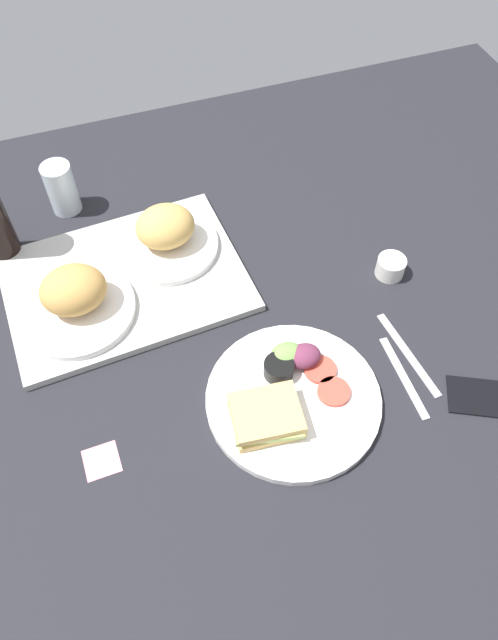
% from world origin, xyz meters
% --- Properties ---
extents(ground_plane, '(1.90, 1.50, 0.03)m').
position_xyz_m(ground_plane, '(0.00, 0.00, -0.01)').
color(ground_plane, black).
extents(serving_tray, '(0.47, 0.36, 0.02)m').
position_xyz_m(serving_tray, '(-0.17, 0.22, 0.01)').
color(serving_tray, '#B2B2AD').
rests_on(serving_tray, ground_plane).
extents(bread_plate_near, '(0.22, 0.22, 0.10)m').
position_xyz_m(bread_plate_near, '(-0.27, 0.17, 0.05)').
color(bread_plate_near, white).
rests_on(bread_plate_near, serving_tray).
extents(bread_plate_far, '(0.20, 0.20, 0.09)m').
position_xyz_m(bread_plate_far, '(-0.07, 0.27, 0.05)').
color(bread_plate_far, white).
rests_on(bread_plate_far, serving_tray).
extents(plate_with_salad, '(0.30, 0.30, 0.05)m').
position_xyz_m(plate_with_salad, '(0.04, -0.12, 0.02)').
color(plate_with_salad, white).
rests_on(plate_with_salad, ground_plane).
extents(drinking_glass, '(0.06, 0.06, 0.11)m').
position_xyz_m(drinking_glass, '(-0.24, 0.47, 0.06)').
color(drinking_glass, silver).
rests_on(drinking_glass, ground_plane).
extents(espresso_cup, '(0.06, 0.06, 0.04)m').
position_xyz_m(espresso_cup, '(0.33, 0.07, 0.02)').
color(espresso_cup, silver).
rests_on(espresso_cup, ground_plane).
extents(fork, '(0.02, 0.17, 0.01)m').
position_xyz_m(fork, '(0.24, -0.15, 0.00)').
color(fork, '#B7B7BC').
rests_on(fork, ground_plane).
extents(knife, '(0.03, 0.19, 0.01)m').
position_xyz_m(knife, '(0.27, -0.11, 0.00)').
color(knife, '#B7B7BC').
rests_on(knife, ground_plane).
extents(cell_phone, '(0.16, 0.13, 0.01)m').
position_xyz_m(cell_phone, '(0.36, -0.24, 0.00)').
color(cell_phone, black).
rests_on(cell_phone, ground_plane).
extents(sticky_note, '(0.06, 0.06, 0.00)m').
position_xyz_m(sticky_note, '(-0.28, -0.13, 0.00)').
color(sticky_note, pink).
rests_on(sticky_note, ground_plane).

